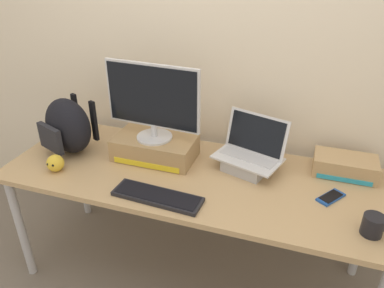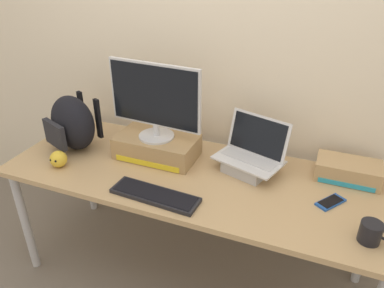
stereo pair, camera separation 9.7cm
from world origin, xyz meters
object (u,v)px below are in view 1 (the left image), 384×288
Objects in this scene: toner_box_yellow at (155,148)px; open_laptop at (249,159)px; cell_phone at (331,197)px; toner_box_cyan at (345,166)px; external_keyboard at (157,196)px; coffee_mug at (373,225)px; messenger_backpack at (68,126)px; plush_toy at (55,163)px; desktop_monitor at (152,101)px.

open_laptop is at bearing 5.32° from toner_box_yellow.
open_laptop is 2.47× the size of cell_phone.
cell_phone is 0.26m from toner_box_cyan.
coffee_mug reaches higher than external_keyboard.
toner_box_cyan is (1.52, 0.25, -0.11)m from messenger_backpack.
cell_phone is (0.80, 0.27, -0.01)m from external_keyboard.
external_keyboard is at bearing -0.21° from messenger_backpack.
open_laptop is 1.04m from plush_toy.
desktop_monitor is 1.20m from coffee_mug.
external_keyboard is 2.80× the size of cell_phone.
cell_phone is at bearing -103.84° from toner_box_cyan.
desktop_monitor is at bearing -149.76° from cell_phone.
toner_box_cyan is (1.47, 0.46, 0.00)m from plush_toy.
open_laptop is at bearing 29.37° from messenger_backpack.
messenger_backpack is at bearing -170.74° from toner_box_cyan.
coffee_mug is (0.96, 0.06, 0.04)m from external_keyboard.
coffee_mug is (1.13, -0.30, -0.02)m from toner_box_yellow.
open_laptop is 1.05× the size of messenger_backpack.
coffee_mug is 1.58m from plush_toy.
coffee_mug is at bearing -16.21° from cell_phone.
coffee_mug is at bearing -11.09° from desktop_monitor.
messenger_backpack is at bearing -144.55° from cell_phone.
desktop_monitor reaches higher than cell_phone.
desktop_monitor is 3.36× the size of cell_phone.
messenger_backpack is (-0.50, -0.09, 0.10)m from toner_box_yellow.
external_keyboard is at bearing -176.49° from coffee_mug.
desktop_monitor is at bearing -95.06° from toner_box_yellow.
coffee_mug is (0.60, -0.35, -0.02)m from open_laptop.
coffee_mug is at bearing 14.41° from messenger_backpack.
cell_phone is (0.96, -0.09, -0.34)m from desktop_monitor.
desktop_monitor is 4.10× the size of coffee_mug.
plush_toy is (-0.62, 0.06, 0.04)m from external_keyboard.
desktop_monitor reaches higher than external_keyboard.
external_keyboard is 0.84m from cell_phone.
desktop_monitor is 1.43× the size of messenger_backpack.
toner_box_yellow is 1.20× the size of messenger_backpack.
toner_box_yellow is 0.52m from messenger_backpack.
external_keyboard is 1.00m from toner_box_cyan.
coffee_mug is 0.27m from cell_phone.
messenger_backpack is 2.87× the size of coffee_mug.
open_laptop reaches higher than plush_toy.
desktop_monitor is 0.62m from plush_toy.
coffee_mug is 0.41× the size of toner_box_cyan.
toner_box_cyan is (1.02, 0.16, -0.30)m from desktop_monitor.
desktop_monitor is at bearing -171.04° from toner_box_cyan.
messenger_backpack reaches higher than plush_toy.
desktop_monitor is 1.36× the size of open_laptop.
desktop_monitor reaches higher than open_laptop.
toner_box_yellow is 0.54m from plush_toy.
cell_phone is at bearing -0.32° from open_laptop.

